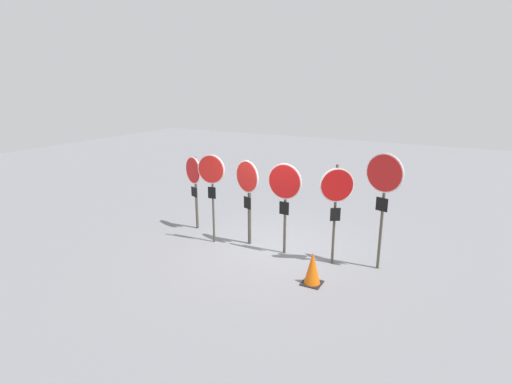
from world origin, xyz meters
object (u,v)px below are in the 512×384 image
at_px(stop_sign_2, 248,187).
at_px(stop_sign_5, 384,185).
at_px(stop_sign_4, 336,194).
at_px(stop_sign_3, 285,189).
at_px(traffic_cone_0, 312,268).
at_px(stop_sign_0, 194,178).
at_px(stop_sign_1, 211,177).

height_order(stop_sign_2, stop_sign_5, stop_sign_5).
distance_m(stop_sign_2, stop_sign_4, 2.30).
distance_m(stop_sign_3, traffic_cone_0, 2.03).
height_order(stop_sign_0, stop_sign_5, stop_sign_5).
xyz_separation_m(stop_sign_0, traffic_cone_0, (4.07, -1.47, -1.13)).
distance_m(stop_sign_1, stop_sign_2, 0.94).
height_order(stop_sign_4, traffic_cone_0, stop_sign_4).
bearing_deg(stop_sign_4, stop_sign_1, 151.42).
bearing_deg(stop_sign_0, stop_sign_1, -8.16).
bearing_deg(traffic_cone_0, stop_sign_1, 164.36).
relative_size(stop_sign_5, traffic_cone_0, 3.71).
height_order(stop_sign_0, stop_sign_1, stop_sign_1).
distance_m(stop_sign_3, stop_sign_4, 1.24).
bearing_deg(stop_sign_5, traffic_cone_0, -110.99).
bearing_deg(stop_sign_3, traffic_cone_0, -41.98).
bearing_deg(stop_sign_4, stop_sign_3, 147.44).
xyz_separation_m(stop_sign_2, stop_sign_4, (2.29, -0.10, 0.16)).
height_order(stop_sign_3, traffic_cone_0, stop_sign_3).
relative_size(stop_sign_1, traffic_cone_0, 3.29).
bearing_deg(stop_sign_2, stop_sign_5, 22.19).
bearing_deg(stop_sign_1, stop_sign_3, 0.63).
distance_m(stop_sign_0, stop_sign_1, 1.22).
distance_m(stop_sign_1, stop_sign_5, 4.11).
relative_size(stop_sign_2, traffic_cone_0, 3.11).
xyz_separation_m(stop_sign_1, stop_sign_3, (1.90, 0.23, -0.13)).
xyz_separation_m(stop_sign_1, traffic_cone_0, (3.05, -0.85, -1.40)).
bearing_deg(stop_sign_1, stop_sign_4, -1.95).
distance_m(stop_sign_4, traffic_cone_0, 1.73).
height_order(stop_sign_0, stop_sign_4, stop_sign_4).
bearing_deg(stop_sign_5, stop_sign_2, -160.91).
distance_m(stop_sign_2, traffic_cone_0, 2.76).
distance_m(stop_sign_0, stop_sign_4, 4.18).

